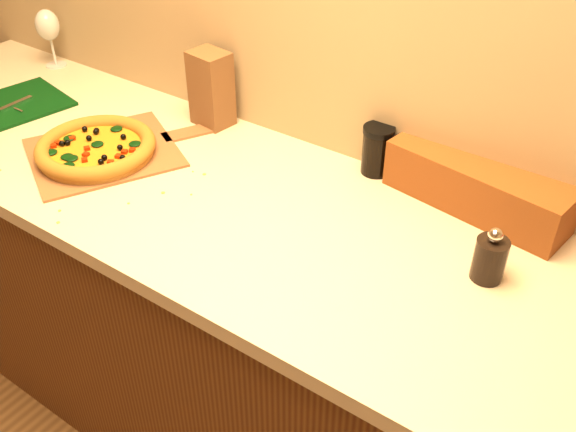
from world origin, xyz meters
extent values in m
cube|color=#48210F|center=(0.00, 1.43, 0.43)|extent=(2.80, 0.65, 0.86)
cube|color=beige|center=(0.00, 1.43, 0.88)|extent=(2.84, 0.68, 0.04)
cube|color=brown|center=(-0.52, 1.39, 0.90)|extent=(0.46, 0.48, 0.01)
cube|color=brown|center=(-0.40, 1.60, 0.90)|extent=(0.12, 0.16, 0.01)
cylinder|color=#C38030|center=(-0.52, 1.37, 0.91)|extent=(0.29, 0.29, 0.01)
cylinder|color=gold|center=(-0.52, 1.37, 0.93)|extent=(0.25, 0.25, 0.01)
torus|color=brown|center=(-0.52, 1.37, 0.93)|extent=(0.31, 0.31, 0.04)
ellipsoid|color=black|center=(-0.47, 1.40, 0.93)|extent=(0.03, 0.03, 0.01)
sphere|color=black|center=(-0.55, 1.35, 0.94)|extent=(0.02, 0.02, 0.02)
cube|color=#931E05|center=(-0.50, 1.32, 0.93)|extent=(0.02, 0.02, 0.01)
cube|color=black|center=(-0.95, 1.39, 0.91)|extent=(0.32, 0.40, 0.01)
cube|color=silver|center=(-0.93, 1.42, 0.91)|extent=(0.02, 0.11, 0.01)
cylinder|color=silver|center=(-0.89, 1.40, 0.91)|extent=(0.04, 0.01, 0.01)
cylinder|color=black|center=(-0.63, 1.27, 0.90)|extent=(0.04, 0.04, 0.01)
cylinder|color=black|center=(0.50, 1.50, 0.95)|extent=(0.07, 0.07, 0.09)
sphere|color=silver|center=(0.50, 1.50, 1.01)|extent=(0.03, 0.03, 0.03)
cube|color=brown|center=(0.38, 1.73, 0.96)|extent=(0.45, 0.20, 0.12)
cylinder|color=silver|center=(-1.09, 1.69, 0.90)|extent=(0.07, 0.07, 0.00)
cylinder|color=silver|center=(-1.09, 1.69, 0.95)|extent=(0.01, 0.01, 0.09)
ellipsoid|color=silver|center=(-1.09, 1.69, 1.04)|extent=(0.08, 0.08, 0.10)
cube|color=brown|center=(-0.39, 1.69, 1.01)|extent=(0.12, 0.10, 0.21)
cylinder|color=black|center=(0.12, 1.73, 0.96)|extent=(0.08, 0.08, 0.11)
cylinder|color=black|center=(0.12, 1.73, 1.02)|extent=(0.08, 0.08, 0.01)
camera|label=1|loc=(0.73, 0.47, 1.78)|focal=40.00mm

